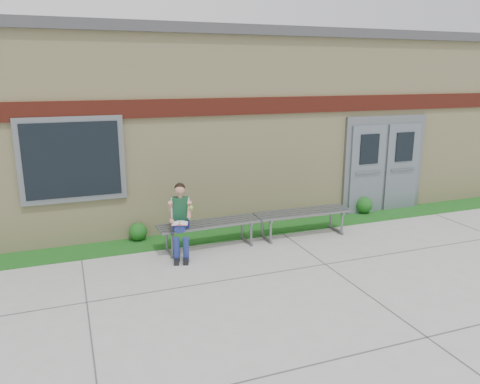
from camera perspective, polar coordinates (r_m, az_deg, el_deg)
name	(u,v)px	position (r m, az deg, el deg)	size (l,w,h in m)	color
ground	(287,285)	(7.59, 5.70, -11.20)	(80.00, 80.00, 0.00)	#9E9E99
grass_strip	(232,233)	(9.80, -1.03, -5.06)	(16.00, 0.80, 0.02)	#144C15
school_building	(188,118)	(12.55, -6.34, 8.92)	(16.20, 6.22, 4.20)	beige
bench_left	(209,228)	(8.94, -3.79, -4.43)	(1.98, 0.63, 0.51)	slate
bench_right	(303,217)	(9.68, 7.63, -3.01)	(2.02, 0.60, 0.52)	slate
girl	(181,218)	(8.52, -7.26, -3.13)	(0.50, 0.80, 1.34)	navy
shrub_mid	(138,232)	(9.55, -12.33, -4.74)	(0.36, 0.36, 0.36)	#144C15
shrub_east	(364,205)	(11.50, 14.87, -1.53)	(0.39, 0.39, 0.39)	#144C15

